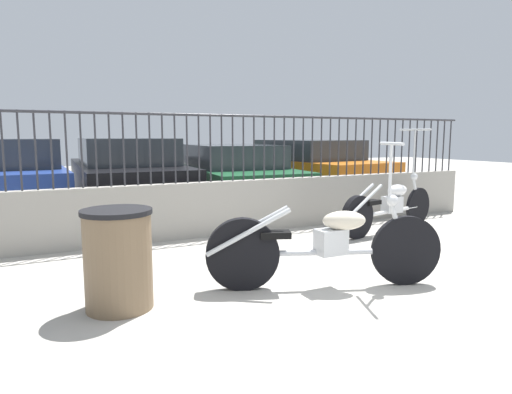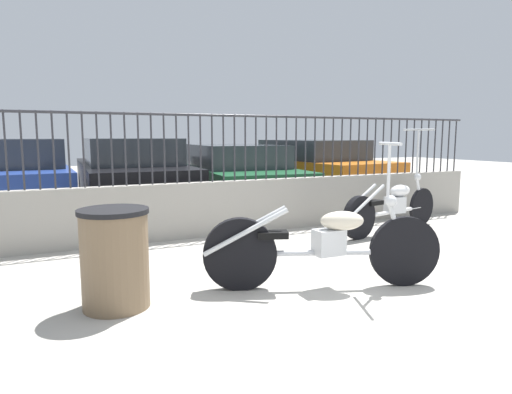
{
  "view_description": "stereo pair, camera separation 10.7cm",
  "coord_description": "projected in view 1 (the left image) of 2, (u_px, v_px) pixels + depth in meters",
  "views": [
    {
      "loc": [
        -2.62,
        -2.82,
        1.41
      ],
      "look_at": [
        -0.27,
        1.89,
        0.7
      ],
      "focal_mm": 32.0,
      "sensor_mm": 36.0,
      "label": 1
    },
    {
      "loc": [
        -2.53,
        -2.87,
        1.41
      ],
      "look_at": [
        -0.27,
        1.89,
        0.7
      ],
      "focal_mm": 32.0,
      "sensor_mm": 36.0,
      "label": 2
    }
  ],
  "objects": [
    {
      "name": "trash_bin",
      "position": [
        118.0,
        259.0,
        3.71
      ],
      "size": [
        0.57,
        0.57,
        0.83
      ],
      "color": "brown",
      "rests_on": "ground_plane"
    },
    {
      "name": "low_wall",
      "position": [
        233.0,
        207.0,
        6.61
      ],
      "size": [
        8.96,
        0.18,
        0.77
      ],
      "color": "#9E998E",
      "rests_on": "ground_plane"
    },
    {
      "name": "motorcycle_white",
      "position": [
        387.0,
        205.0,
        6.69
      ],
      "size": [
        2.14,
        0.74,
        1.52
      ],
      "rotation": [
        0.0,
        0.0,
        0.23
      ],
      "color": "black",
      "rests_on": "ground_plane"
    },
    {
      "name": "car_green",
      "position": [
        229.0,
        174.0,
        9.29
      ],
      "size": [
        2.07,
        4.71,
        1.23
      ],
      "rotation": [
        0.0,
        0.0,
        1.5
      ],
      "color": "black",
      "rests_on": "ground_plane"
    },
    {
      "name": "ground_plane",
      "position": [
        384.0,
        304.0,
        3.85
      ],
      "size": [
        40.0,
        40.0,
        0.0
      ],
      "primitive_type": "plane",
      "color": "#ADA89E"
    },
    {
      "name": "car_black",
      "position": [
        126.0,
        174.0,
        8.56
      ],
      "size": [
        1.87,
        4.63,
        1.36
      ],
      "rotation": [
        0.0,
        0.0,
        1.53
      ],
      "color": "black",
      "rests_on": "ground_plane"
    },
    {
      "name": "motorcycle_silver",
      "position": [
        314.0,
        245.0,
        4.22
      ],
      "size": [
        2.11,
        0.96,
        1.36
      ],
      "rotation": [
        0.0,
        0.0,
        -0.37
      ],
      "color": "black",
      "rests_on": "ground_plane"
    },
    {
      "name": "car_orange",
      "position": [
        304.0,
        168.0,
        10.49
      ],
      "size": [
        2.26,
        4.55,
        1.31
      ],
      "rotation": [
        0.0,
        0.0,
        1.68
      ],
      "color": "black",
      "rests_on": "ground_plane"
    },
    {
      "name": "car_blue",
      "position": [
        5.0,
        177.0,
        8.0
      ],
      "size": [
        1.94,
        4.21,
        1.36
      ],
      "rotation": [
        0.0,
        0.0,
        1.59
      ],
      "color": "black",
      "rests_on": "ground_plane"
    },
    {
      "name": "fence_railing",
      "position": [
        233.0,
        139.0,
        6.48
      ],
      "size": [
        8.96,
        0.04,
        0.94
      ],
      "color": "#2D2D33",
      "rests_on": "low_wall"
    }
  ]
}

